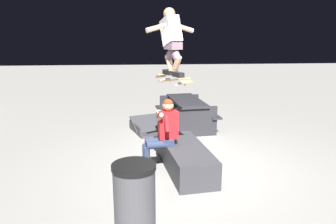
{
  "coord_description": "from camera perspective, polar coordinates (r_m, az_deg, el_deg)",
  "views": [
    {
      "loc": [
        -5.43,
        0.95,
        2.4
      ],
      "look_at": [
        0.06,
        0.5,
        1.06
      ],
      "focal_mm": 34.62,
      "sensor_mm": 36.0,
      "label": 1
    }
  ],
  "objects": [
    {
      "name": "person_sitting_on_ledge",
      "position": [
        5.75,
        -1.02,
        -3.4
      ],
      "size": [
        0.6,
        0.78,
        1.29
      ],
      "color": "#2D3856",
      "rests_on": "ground"
    },
    {
      "name": "ledge_box_main",
      "position": [
        5.85,
        3.1,
        -8.12
      ],
      "size": [
        1.86,
        0.91,
        0.46
      ],
      "primitive_type": "cube",
      "rotation": [
        0.0,
        0.0,
        0.13
      ],
      "color": "#38383D",
      "rests_on": "ground"
    },
    {
      "name": "ground_plane",
      "position": [
        6.02,
        4.88,
        -9.86
      ],
      "size": [
        40.0,
        40.0,
        0.0
      ],
      "primitive_type": "plane",
      "color": "gray"
    },
    {
      "name": "skater_airborne",
      "position": [
        5.54,
        0.63,
        12.79
      ],
      "size": [
        0.63,
        0.85,
        1.12
      ],
      "color": "black"
    },
    {
      "name": "picnic_table_back",
      "position": [
        8.35,
        3.24,
        0.54
      ],
      "size": [
        1.85,
        1.53,
        0.75
      ],
      "color": "#28282D",
      "rests_on": "ground"
    },
    {
      "name": "skateboard",
      "position": [
        5.55,
        0.88,
        5.66
      ],
      "size": [
        1.02,
        0.57,
        0.16
      ],
      "color": "#AD8451"
    },
    {
      "name": "trash_bin",
      "position": [
        4.22,
        -5.92,
        -14.34
      ],
      "size": [
        0.56,
        0.56,
        0.83
      ],
      "color": "#47474C",
      "rests_on": "ground"
    },
    {
      "name": "kicker_ramp",
      "position": [
        8.12,
        -3.37,
        -2.98
      ],
      "size": [
        1.15,
        1.0,
        0.43
      ],
      "color": "#38383D",
      "rests_on": "ground"
    }
  ]
}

